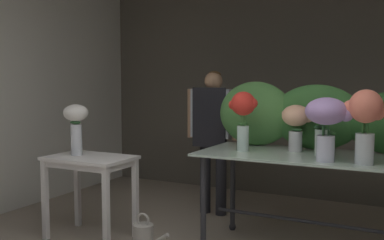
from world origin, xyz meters
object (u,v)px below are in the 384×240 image
side_table_white (90,168)px  florist (213,126)px  display_table_glass (310,171)px  vase_violet_dahlias (323,122)px  vase_peach_freesia (296,122)px  vase_white_roses_tall (76,123)px  watering_can (144,237)px  vase_lilac_ranunculus (327,119)px  vase_scarlet_carnations (243,112)px  vase_coral_lilies (365,118)px

side_table_white → florist: 1.46m
display_table_glass → florist: florist is taller
vase_violet_dahlias → vase_peach_freesia: bearing=152.3°
vase_white_roses_tall → watering_can: vase_white_roses_tall is taller
florist → vase_lilac_ranunculus: size_ratio=3.26×
florist → vase_violet_dahlias: bearing=-29.5°
display_table_glass → vase_scarlet_carnations: size_ratio=3.58×
display_table_glass → vase_coral_lilies: vase_coral_lilies is taller
display_table_glass → vase_peach_freesia: 0.45m
vase_scarlet_carnations → side_table_white: bearing=-162.4°
display_table_glass → side_table_white: bearing=-165.5°
vase_violet_dahlias → watering_can: (-1.40, -0.55, -1.03)m
florist → vase_peach_freesia: size_ratio=3.91×
side_table_white → vase_lilac_ranunculus: 2.20m
florist → watering_can: bearing=-92.9°
watering_can → vase_coral_lilies: bearing=9.6°
side_table_white → vase_lilac_ranunculus: size_ratio=1.62×
display_table_glass → florist: 1.47m
vase_scarlet_carnations → vase_lilac_ranunculus: size_ratio=1.07×
vase_peach_freesia → watering_can: size_ratio=1.16×
vase_violet_dahlias → florist: bearing=150.5°
florist → watering_can: (-0.07, -1.30, -0.87)m
watering_can → florist: bearing=87.1°
vase_scarlet_carnations → vase_violet_dahlias: 0.68m
watering_can → vase_peach_freesia: bearing=30.5°
vase_scarlet_carnations → watering_can: (-0.73, -0.49, -1.09)m
display_table_glass → vase_peach_freesia: size_ratio=4.58×
vase_coral_lilies → watering_can: 2.08m
vase_white_roses_tall → watering_can: (0.79, -0.05, -0.97)m
vase_peach_freesia → vase_coral_lilies: (0.60, -0.38, 0.08)m
side_table_white → vase_white_roses_tall: vase_white_roses_tall is taller
vase_lilac_ranunculus → vase_white_roses_tall: vase_lilac_ranunculus is taller
vase_peach_freesia → vase_lilac_ranunculus: (0.33, -0.39, 0.07)m
vase_coral_lilies → vase_white_roses_tall: size_ratio=1.14×
vase_scarlet_carnations → vase_coral_lilies: bearing=-10.5°
vase_coral_lilies → vase_white_roses_tall: bearing=-174.6°
vase_lilac_ranunculus → watering_can: size_ratio=1.39×
florist → vase_peach_freesia: 1.26m
side_table_white → watering_can: (0.63, -0.06, -0.55)m
vase_peach_freesia → vase_lilac_ranunculus: 0.52m
vase_white_roses_tall → vase_peach_freesia: bearing=17.8°
side_table_white → vase_white_roses_tall: bearing=-179.8°
florist → vase_scarlet_carnations: size_ratio=3.06×
side_table_white → vase_scarlet_carnations: 1.53m
vase_peach_freesia → vase_scarlet_carnations: 0.47m
vase_peach_freesia → watering_can: bearing=-149.5°
vase_coral_lilies → watering_can: bearing=-170.4°
florist → vase_white_roses_tall: (-0.86, -1.25, 0.10)m
florist → vase_coral_lilies: size_ratio=2.89×
vase_lilac_ranunculus → vase_white_roses_tall: bearing=-174.3°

